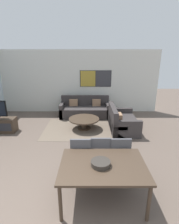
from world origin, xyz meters
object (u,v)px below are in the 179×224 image
Objects in this scene: sofa_side at (120,122)px; dining_chair_right at (119,153)px; dining_chair_centre at (100,152)px; fruit_bowl at (100,163)px; dining_table at (102,168)px; coffee_table at (83,121)px; dining_chair_left at (80,154)px; sofa_main at (84,110)px.

dining_chair_right is at bearing 169.25° from sofa_side.
dining_chair_centre reaches higher than fruit_bowl.
dining_chair_right reaches higher than dining_table.
dining_table reaches higher than coffee_table.
dining_chair_centre is 2.69× the size of fruit_bowl.
dining_chair_centre is at bearing 175.65° from dining_chair_right.
coffee_table is 2.68m from dining_chair_right.
dining_chair_left is (-1.31, -2.45, 0.23)m from sofa_side.
coffee_table is (-1.32, 0.10, 0.02)m from sofa_side.
dining_table is 0.87m from dining_chair_right.
dining_chair_left and dining_chair_centre have the same top height.
dining_chair_centre is at bearing 7.06° from dining_chair_left.
coffee_table is at bearing 96.75° from fruit_bowl.
coffee_table is 1.19× the size of dining_chair_right.
sofa_side is at bearing 74.39° from dining_table.
sofa_side is 1.00× the size of dining_table.
sofa_side is at bearing -49.13° from sofa_main.
dining_chair_right is at bearing -71.24° from coffee_table.
fruit_bowl is at bearing 163.84° from sofa_side.
dining_chair_centre is 0.85m from fruit_bowl.
sofa_side is at bearing 61.86° from dining_chair_left.
dining_chair_centre reaches higher than coffee_table.
dining_chair_left is (0.01, -2.55, 0.22)m from coffee_table.
dining_table is (-0.89, -3.17, 0.39)m from sofa_side.
sofa_side is at bearing -4.30° from coffee_table.
dining_table is (0.43, -3.27, 0.37)m from coffee_table.
dining_chair_left and dining_chair_right have the same top height.
dining_table is at bearing -59.51° from dining_chair_left.
dining_chair_right is 0.95m from fruit_bowl.
dining_table is 4.42× the size of fruit_bowl.
dining_chair_right is (0.86, -3.95, 0.23)m from sofa_main.
dining_chair_right is at bearing -4.35° from dining_chair_centre.
sofa_side is at bearing 79.25° from dining_chair_right.
dining_chair_centre is (0.00, 0.77, -0.16)m from dining_table.
coffee_table is at bearing 90.21° from dining_chair_left.
sofa_side is 2.48m from dining_chair_right.
sofa_main is 2.31× the size of dining_chair_left.
dining_chair_right is 2.69× the size of fruit_bowl.
dining_chair_centre is at bearing -83.68° from sofa_main.
coffee_table is at bearing -90.00° from sofa_main.
fruit_bowl is (-0.47, -0.77, 0.28)m from dining_chair_right.
sofa_main reaches higher than dining_table.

